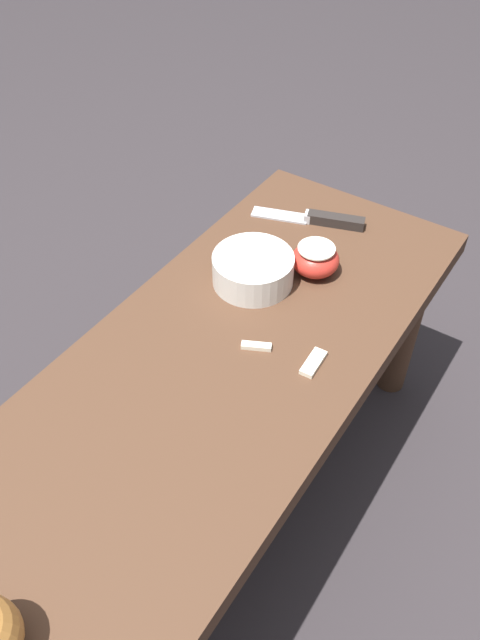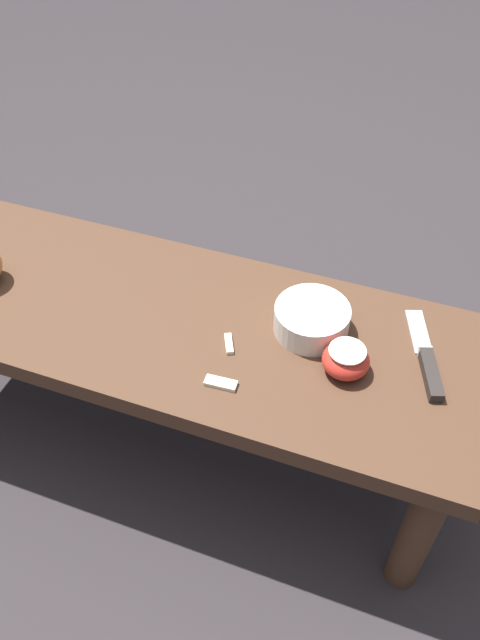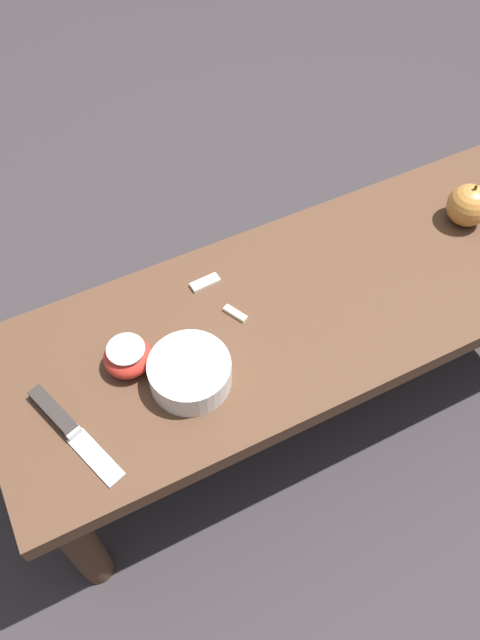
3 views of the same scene
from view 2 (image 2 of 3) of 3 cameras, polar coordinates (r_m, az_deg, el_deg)
The scene contains 7 objects.
ground_plane at distance 1.53m, azimuth -5.84°, elevation -10.41°, with size 8.00×8.00×0.00m, color #2D282B.
wooden_bench at distance 1.26m, azimuth -7.00°, elevation -1.48°, with size 1.24×0.42×0.42m.
knife at distance 1.15m, azimuth 16.79°, elevation -3.85°, with size 0.10×0.22×0.02m.
apple_cut at distance 1.10m, azimuth 9.65°, elevation -3.63°, with size 0.08×0.08×0.05m.
apple_slice_near_knife at distance 1.14m, azimuth -1.02°, elevation -2.19°, with size 0.03×0.05×0.01m.
apple_slice_near_bowl at distance 1.08m, azimuth -1.77°, elevation -5.79°, with size 0.06×0.02×0.01m.
bowl at distance 1.16m, azimuth 6.57°, elevation 0.07°, with size 0.14×0.14×0.05m.
Camera 2 is at (-0.43, 0.74, 1.27)m, focal length 35.00 mm.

